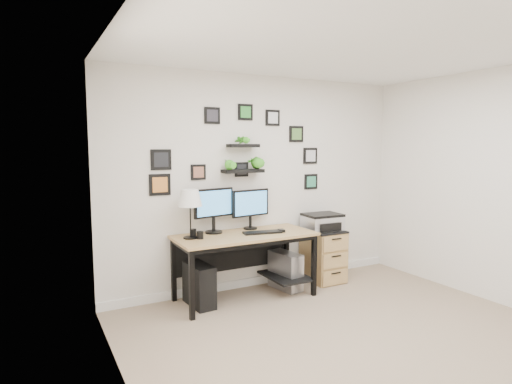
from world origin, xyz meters
TOP-DOWN VIEW (x-y plane):
  - room at (0.00, 1.98)m, footprint 4.00×4.00m
  - desk at (-0.38, 1.67)m, footprint 1.60×0.70m
  - monitor_left at (-0.70, 1.85)m, footprint 0.50×0.23m
  - monitor_right at (-0.22, 1.86)m, footprint 0.51×0.19m
  - keyboard at (-0.22, 1.58)m, footprint 0.46×0.22m
  - mouse at (0.02, 1.55)m, footprint 0.08×0.11m
  - table_lamp at (-1.03, 1.71)m, footprint 0.26×0.26m
  - mug at (-0.95, 1.64)m, footprint 0.07×0.07m
  - pen_cup at (-0.99, 1.75)m, footprint 0.07×0.07m
  - pc_tower_black at (-0.96, 1.67)m, footprint 0.24×0.48m
  - pc_tower_grey at (0.17, 1.68)m, footprint 0.26×0.48m
  - file_cabinet at (0.77, 1.72)m, footprint 0.43×0.53m
  - printer at (0.75, 1.73)m, footprint 0.48×0.40m
  - wall_decor at (-0.29, 1.93)m, footprint 2.25×0.18m

SIDE VIEW (x-z plane):
  - room at x=0.00m, z-range -1.95..2.05m
  - pc_tower_grey at x=0.17m, z-range 0.00..0.45m
  - pc_tower_black at x=-0.96m, z-range 0.00..0.46m
  - file_cabinet at x=0.77m, z-range 0.00..0.67m
  - desk at x=-0.38m, z-range 0.25..1.00m
  - keyboard at x=-0.22m, z-range 0.75..0.77m
  - mouse at x=0.02m, z-range 0.75..0.78m
  - printer at x=0.75m, z-range 0.67..0.88m
  - mug at x=-0.95m, z-range 0.75..0.83m
  - pen_cup at x=-0.99m, z-range 0.75..0.84m
  - monitor_right at x=-0.22m, z-range 0.80..1.27m
  - monitor_left at x=-0.70m, z-range 0.79..1.31m
  - table_lamp at x=-1.03m, z-range 0.91..1.45m
  - wall_decor at x=-0.29m, z-range 1.12..2.19m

